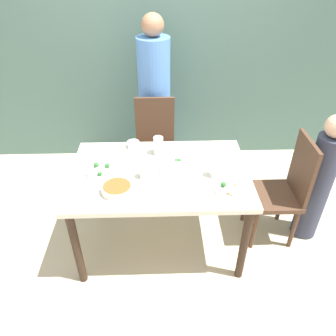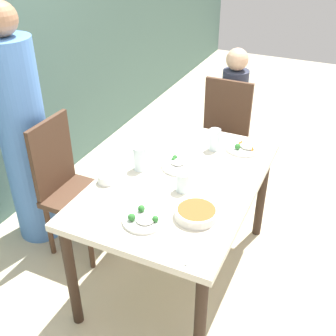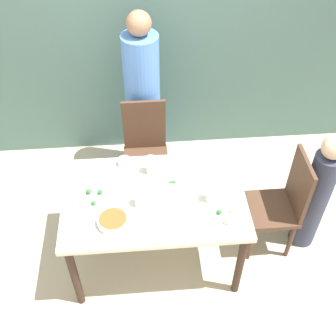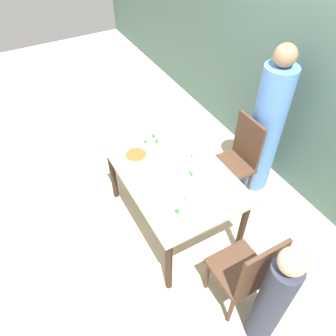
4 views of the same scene
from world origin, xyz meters
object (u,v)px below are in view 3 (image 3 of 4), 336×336
(chair_child_spot, at_px, (281,202))
(plate_rice_adult, at_px, (169,190))
(person_child, at_px, (316,196))
(person_adult, at_px, (143,104))
(chair_adult_spot, at_px, (146,150))
(bowl_curry, at_px, (113,221))
(glass_water_tall, at_px, (140,199))

(chair_child_spot, xyz_separation_m, plate_rice_adult, (-0.89, -0.03, 0.26))
(person_child, xyz_separation_m, plate_rice_adult, (-1.17, -0.03, 0.21))
(person_adult, distance_m, plate_rice_adult, 1.07)
(person_adult, relative_size, person_child, 1.42)
(person_adult, relative_size, plate_rice_adult, 7.05)
(chair_adult_spot, distance_m, plate_rice_adult, 0.80)
(person_adult, height_order, bowl_curry, person_adult)
(chair_adult_spot, distance_m, chair_child_spot, 1.27)
(chair_adult_spot, distance_m, person_child, 1.50)
(plate_rice_adult, bearing_deg, person_adult, 98.23)
(person_child, distance_m, plate_rice_adult, 1.18)
(person_child, bearing_deg, person_adult, 141.91)
(person_adult, distance_m, person_child, 1.69)
(chair_child_spot, distance_m, person_child, 0.28)
(chair_adult_spot, xyz_separation_m, glass_water_tall, (-0.07, -0.85, 0.30))
(chair_adult_spot, xyz_separation_m, person_child, (1.32, -0.71, 0.05))
(person_adult, bearing_deg, bowl_curry, -100.94)
(chair_child_spot, relative_size, bowl_curry, 4.35)
(chair_adult_spot, height_order, person_adult, person_adult)
(bowl_curry, bearing_deg, plate_rice_adult, 32.88)
(person_adult, bearing_deg, chair_adult_spot, -90.00)
(person_adult, bearing_deg, person_child, -38.09)
(chair_child_spot, distance_m, plate_rice_adult, 0.93)
(chair_adult_spot, xyz_separation_m, bowl_curry, (-0.26, -1.00, 0.27))
(person_child, distance_m, glass_water_tall, 1.41)
(glass_water_tall, bearing_deg, person_child, 5.56)
(chair_child_spot, xyz_separation_m, person_child, (0.27, -0.00, 0.05))
(chair_child_spot, distance_m, person_adult, 1.50)
(chair_adult_spot, bearing_deg, glass_water_tall, -94.58)
(bowl_curry, xyz_separation_m, glass_water_tall, (0.19, 0.15, 0.03))
(chair_child_spot, bearing_deg, plate_rice_adult, -88.38)
(person_child, distance_m, bowl_curry, 1.62)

